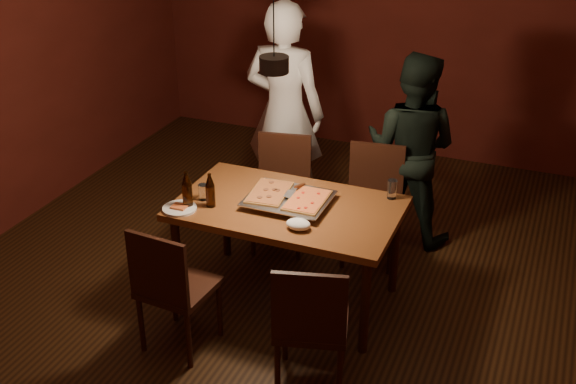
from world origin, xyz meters
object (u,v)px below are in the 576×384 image
at_px(beer_bottle_a, 187,190).
at_px(pizza_tray, 288,201).
at_px(pendant_lamp, 274,63).
at_px(diner_white, 285,113).
at_px(plate_slice, 180,208).
at_px(diner_dark, 411,148).
at_px(dining_table, 288,215).
at_px(chair_near_left, 170,280).
at_px(beer_bottle_b, 210,190).
at_px(chair_near_right, 311,317).
at_px(chair_far_left, 282,181).
at_px(chair_far_right, 374,192).

bearing_deg(beer_bottle_a, pizza_tray, 25.82).
bearing_deg(pendant_lamp, diner_white, 109.82).
xyz_separation_m(plate_slice, diner_dark, (1.20, 1.54, 0.01)).
bearing_deg(pendant_lamp, plate_slice, -159.20).
height_order(dining_table, diner_dark, diner_dark).
relative_size(chair_near_left, beer_bottle_b, 2.03).
bearing_deg(chair_near_right, pizza_tray, 104.13).
bearing_deg(pendant_lamp, dining_table, 64.16).
distance_m(chair_far_left, plate_slice, 1.12).
xyz_separation_m(beer_bottle_a, diner_white, (0.10, 1.45, 0.05)).
bearing_deg(pizza_tray, diner_white, 113.72).
distance_m(dining_table, chair_far_left, 0.82).
bearing_deg(chair_far_left, dining_table, 104.54).
relative_size(pizza_tray, pendant_lamp, 0.50).
height_order(chair_near_left, pendant_lamp, pendant_lamp).
xyz_separation_m(diner_dark, pendant_lamp, (-0.60, -1.31, 0.99)).
bearing_deg(plate_slice, pendant_lamp, 20.80).
distance_m(chair_near_left, pendant_lamp, 1.47).
bearing_deg(diner_dark, plate_slice, 58.17).
relative_size(plate_slice, diner_white, 0.12).
bearing_deg(chair_far_left, beer_bottle_b, 71.45).
bearing_deg(beer_bottle_a, diner_white, 86.03).
xyz_separation_m(chair_far_right, chair_near_right, (0.11, -1.65, 0.00)).
bearing_deg(chair_near_left, beer_bottle_a, 110.57).
height_order(pizza_tray, plate_slice, pizza_tray).
bearing_deg(beer_bottle_a, dining_table, 24.20).
xyz_separation_m(chair_near_left, chair_near_right, (0.94, -0.02, 0.00)).
bearing_deg(chair_near_left, chair_far_right, 67.50).
bearing_deg(beer_bottle_b, chair_far_right, 50.27).
bearing_deg(dining_table, pendant_lamp, -115.84).
relative_size(chair_far_right, chair_near_left, 1.00).
xyz_separation_m(chair_far_left, pizza_tray, (0.34, -0.71, 0.24)).
bearing_deg(chair_near_right, beer_bottle_a, 137.38).
bearing_deg(chair_near_right, beer_bottle_b, 131.24).
bearing_deg(dining_table, chair_near_right, -60.15).
xyz_separation_m(chair_far_right, diner_white, (-0.88, 0.36, 0.39)).
bearing_deg(beer_bottle_a, plate_slice, -123.07).
relative_size(chair_far_right, beer_bottle_a, 1.87).
xyz_separation_m(pizza_tray, beer_bottle_b, (-0.47, -0.23, 0.10)).
relative_size(chair_near_left, chair_near_right, 0.94).
distance_m(pizza_tray, pendant_lamp, 1.00).
relative_size(chair_far_right, plate_slice, 2.12).
bearing_deg(dining_table, plate_slice, -153.05).
bearing_deg(chair_far_left, chair_near_right, 106.93).
height_order(chair_far_left, pendant_lamp, pendant_lamp).
height_order(chair_far_right, diner_dark, diner_dark).
distance_m(dining_table, chair_far_right, 0.91).
relative_size(beer_bottle_b, diner_white, 0.13).
relative_size(chair_far_right, pendant_lamp, 0.44).
bearing_deg(chair_near_right, chair_far_right, 78.29).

